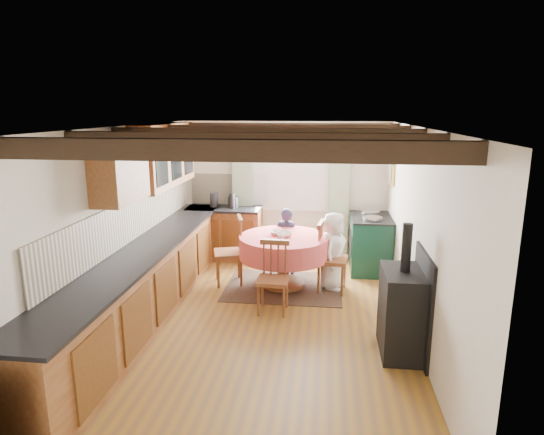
# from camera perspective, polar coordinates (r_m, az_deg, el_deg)

# --- Properties ---
(floor) EXTENTS (3.60, 5.50, 0.00)m
(floor) POSITION_cam_1_polar(r_m,az_deg,el_deg) (5.97, -0.94, -12.58)
(floor) COLOR #9F6C24
(floor) RESTS_ON ground
(ceiling) EXTENTS (3.60, 5.50, 0.00)m
(ceiling) POSITION_cam_1_polar(r_m,az_deg,el_deg) (5.38, -1.04, 11.09)
(ceiling) COLOR white
(ceiling) RESTS_ON ground
(wall_back) EXTENTS (3.60, 0.00, 2.40)m
(wall_back) POSITION_cam_1_polar(r_m,az_deg,el_deg) (8.23, 1.62, 3.43)
(wall_back) COLOR silver
(wall_back) RESTS_ON ground
(wall_front) EXTENTS (3.60, 0.00, 2.40)m
(wall_front) POSITION_cam_1_polar(r_m,az_deg,el_deg) (3.02, -8.31, -14.53)
(wall_front) COLOR silver
(wall_front) RESTS_ON ground
(wall_left) EXTENTS (0.00, 5.50, 2.40)m
(wall_left) POSITION_cam_1_polar(r_m,az_deg,el_deg) (6.06, -18.09, -0.79)
(wall_left) COLOR silver
(wall_left) RESTS_ON ground
(wall_right) EXTENTS (0.00, 5.50, 2.40)m
(wall_right) POSITION_cam_1_polar(r_m,az_deg,el_deg) (5.61, 17.56, -1.86)
(wall_right) COLOR silver
(wall_right) RESTS_ON ground
(beam_a) EXTENTS (3.60, 0.16, 0.16)m
(beam_a) POSITION_cam_1_polar(r_m,az_deg,el_deg) (3.42, -5.66, 8.28)
(beam_a) COLOR black
(beam_a) RESTS_ON ceiling
(beam_b) EXTENTS (3.60, 0.16, 0.16)m
(beam_b) POSITION_cam_1_polar(r_m,az_deg,el_deg) (4.40, -2.84, 9.42)
(beam_b) COLOR black
(beam_b) RESTS_ON ceiling
(beam_c) EXTENTS (3.60, 0.16, 0.16)m
(beam_c) POSITION_cam_1_polar(r_m,az_deg,el_deg) (5.39, -1.03, 10.13)
(beam_c) COLOR black
(beam_c) RESTS_ON ceiling
(beam_d) EXTENTS (3.60, 0.16, 0.16)m
(beam_d) POSITION_cam_1_polar(r_m,az_deg,el_deg) (6.38, 0.22, 10.62)
(beam_d) COLOR black
(beam_d) RESTS_ON ceiling
(beam_e) EXTENTS (3.60, 0.16, 0.16)m
(beam_e) POSITION_cam_1_polar(r_m,az_deg,el_deg) (7.37, 1.13, 10.97)
(beam_e) COLOR black
(beam_e) RESTS_ON ceiling
(splash_left) EXTENTS (0.02, 4.50, 0.55)m
(splash_left) POSITION_cam_1_polar(r_m,az_deg,el_deg) (6.32, -16.80, -0.15)
(splash_left) COLOR beige
(splash_left) RESTS_ON wall_left
(splash_back) EXTENTS (1.40, 0.02, 0.55)m
(splash_back) POSITION_cam_1_polar(r_m,az_deg,el_deg) (8.36, -5.24, 3.53)
(splash_back) COLOR beige
(splash_back) RESTS_ON wall_back
(base_cabinet_left) EXTENTS (0.60, 5.30, 0.88)m
(base_cabinet_left) POSITION_cam_1_polar(r_m,az_deg,el_deg) (6.17, -15.03, -7.75)
(base_cabinet_left) COLOR olive
(base_cabinet_left) RESTS_ON floor
(base_cabinet_back) EXTENTS (1.30, 0.60, 0.88)m
(base_cabinet_back) POSITION_cam_1_polar(r_m,az_deg,el_deg) (8.27, -5.88, -1.99)
(base_cabinet_back) COLOR olive
(base_cabinet_back) RESTS_ON floor
(worktop_left) EXTENTS (0.64, 5.30, 0.04)m
(worktop_left) POSITION_cam_1_polar(r_m,az_deg,el_deg) (6.02, -15.11, -3.67)
(worktop_left) COLOR black
(worktop_left) RESTS_ON base_cabinet_left
(worktop_back) EXTENTS (1.30, 0.64, 0.04)m
(worktop_back) POSITION_cam_1_polar(r_m,az_deg,el_deg) (8.14, -5.98, 1.10)
(worktop_back) COLOR black
(worktop_back) RESTS_ON base_cabinet_back
(wall_cabinet_glass) EXTENTS (0.34, 1.80, 0.90)m
(wall_cabinet_glass) POSITION_cam_1_polar(r_m,az_deg,el_deg) (6.97, -13.13, 7.53)
(wall_cabinet_glass) COLOR olive
(wall_cabinet_glass) RESTS_ON wall_left
(wall_cabinet_solid) EXTENTS (0.34, 0.90, 0.70)m
(wall_cabinet_solid) POSITION_cam_1_polar(r_m,az_deg,el_deg) (5.60, -18.29, 5.37)
(wall_cabinet_solid) COLOR olive
(wall_cabinet_solid) RESTS_ON wall_left
(window_frame) EXTENTS (1.34, 0.03, 1.54)m
(window_frame) POSITION_cam_1_polar(r_m,az_deg,el_deg) (8.15, 2.33, 6.17)
(window_frame) COLOR white
(window_frame) RESTS_ON wall_back
(window_pane) EXTENTS (1.20, 0.01, 1.40)m
(window_pane) POSITION_cam_1_polar(r_m,az_deg,el_deg) (8.15, 2.34, 6.17)
(window_pane) COLOR white
(window_pane) RESTS_ON wall_back
(curtain_left) EXTENTS (0.35, 0.10, 2.10)m
(curtain_left) POSITION_cam_1_polar(r_m,az_deg,el_deg) (8.25, -3.65, 2.73)
(curtain_left) COLOR beige
(curtain_left) RESTS_ON wall_back
(curtain_right) EXTENTS (0.35, 0.10, 2.10)m
(curtain_right) POSITION_cam_1_polar(r_m,az_deg,el_deg) (8.12, 8.25, 2.44)
(curtain_right) COLOR beige
(curtain_right) RESTS_ON wall_back
(curtain_rod) EXTENTS (2.00, 0.03, 0.03)m
(curtain_rod) POSITION_cam_1_polar(r_m,az_deg,el_deg) (8.01, 2.33, 10.35)
(curtain_rod) COLOR black
(curtain_rod) RESTS_ON wall_back
(wall_picture) EXTENTS (0.04, 0.50, 0.60)m
(wall_picture) POSITION_cam_1_polar(r_m,az_deg,el_deg) (7.75, 14.55, 6.13)
(wall_picture) COLOR gold
(wall_picture) RESTS_ON wall_right
(wall_plate) EXTENTS (0.30, 0.02, 0.30)m
(wall_plate) POSITION_cam_1_polar(r_m,az_deg,el_deg) (8.10, 9.09, 6.69)
(wall_plate) COLOR silver
(wall_plate) RESTS_ON wall_back
(rug) EXTENTS (1.72, 1.33, 0.01)m
(rug) POSITION_cam_1_polar(r_m,az_deg,el_deg) (7.00, 1.45, -8.54)
(rug) COLOR brown
(rug) RESTS_ON floor
(dining_table) EXTENTS (1.31, 1.31, 0.79)m
(dining_table) POSITION_cam_1_polar(r_m,az_deg,el_deg) (6.86, 1.47, -5.51)
(dining_table) COLOR #DA5868
(dining_table) RESTS_ON floor
(chair_near) EXTENTS (0.42, 0.44, 0.95)m
(chair_near) POSITION_cam_1_polar(r_m,az_deg,el_deg) (6.02, 0.10, -7.46)
(chair_near) COLOR brown
(chair_near) RESTS_ON floor
(chair_left) EXTENTS (0.57, 0.56, 1.04)m
(chair_left) POSITION_cam_1_polar(r_m,az_deg,el_deg) (7.02, -5.40, -4.08)
(chair_left) COLOR brown
(chair_left) RESTS_ON floor
(chair_right) EXTENTS (0.51, 0.50, 1.03)m
(chair_right) POSITION_cam_1_polar(r_m,az_deg,el_deg) (6.76, 7.47, -4.85)
(chair_right) COLOR brown
(chair_right) RESTS_ON floor
(aga_range) EXTENTS (0.64, 1.00, 0.92)m
(aga_range) POSITION_cam_1_polar(r_m,az_deg,el_deg) (7.77, 12.02, -3.08)
(aga_range) COLOR #0E3425
(aga_range) RESTS_ON floor
(cast_iron_stove) EXTENTS (0.44, 0.73, 1.45)m
(cast_iron_stove) POSITION_cam_1_polar(r_m,az_deg,el_deg) (5.17, 15.94, -8.56)
(cast_iron_stove) COLOR black
(cast_iron_stove) RESTS_ON floor
(child_far) EXTENTS (0.41, 0.28, 1.08)m
(child_far) POSITION_cam_1_polar(r_m,az_deg,el_deg) (7.40, 1.74, -2.93)
(child_far) COLOR #292B46
(child_far) RESTS_ON floor
(child_right) EXTENTS (0.52, 0.65, 1.15)m
(child_right) POSITION_cam_1_polar(r_m,az_deg,el_deg) (6.84, 7.58, -4.10)
(child_right) COLOR white
(child_right) RESTS_ON floor
(bowl_a) EXTENTS (0.25, 0.25, 0.05)m
(bowl_a) POSITION_cam_1_polar(r_m,az_deg,el_deg) (6.83, 0.61, -1.90)
(bowl_a) COLOR silver
(bowl_a) RESTS_ON dining_table
(bowl_b) EXTENTS (0.29, 0.29, 0.07)m
(bowl_b) POSITION_cam_1_polar(r_m,az_deg,el_deg) (6.72, 1.62, -2.08)
(bowl_b) COLOR silver
(bowl_b) RESTS_ON dining_table
(cup) EXTENTS (0.14, 0.14, 0.10)m
(cup) POSITION_cam_1_polar(r_m,az_deg,el_deg) (6.48, 1.12, -2.52)
(cup) COLOR silver
(cup) RESTS_ON dining_table
(canister_tall) EXTENTS (0.14, 0.14, 0.24)m
(canister_tall) POSITION_cam_1_polar(r_m,az_deg,el_deg) (8.19, -7.16, 2.16)
(canister_tall) COLOR #262628
(canister_tall) RESTS_ON worktop_back
(canister_wide) EXTENTS (0.18, 0.18, 0.20)m
(canister_wide) POSITION_cam_1_polar(r_m,az_deg,el_deg) (8.10, -4.81, 1.92)
(canister_wide) COLOR #262628
(canister_wide) RESTS_ON worktop_back
(canister_slim) EXTENTS (0.09, 0.09, 0.27)m
(canister_slim) POSITION_cam_1_polar(r_m,az_deg,el_deg) (8.02, -4.95, 2.06)
(canister_slim) COLOR #262628
(canister_slim) RESTS_ON worktop_back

